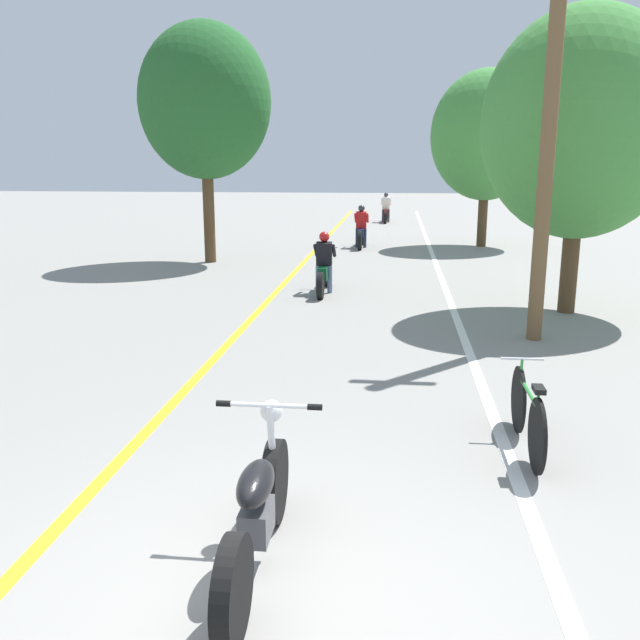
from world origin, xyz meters
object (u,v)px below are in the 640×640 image
object	(u,v)px
roadside_tree_right_far	(487,136)
motorcycle_foreground	(257,512)
roadside_tree_right_near	(581,125)
roadside_tree_left	(205,102)
utility_pole	(549,129)
motorcycle_rider_mid	(361,232)
motorcycle_rider_far	(386,211)
motorcycle_rider_lead	(324,270)
bicycle_parked	(527,414)

from	to	relation	value
roadside_tree_right_far	motorcycle_foreground	world-z (taller)	roadside_tree_right_far
roadside_tree_right_near	roadside_tree_left	size ratio (longest dim) A/B	0.85
utility_pole	motorcycle_rider_mid	world-z (taller)	utility_pole
roadside_tree_left	motorcycle_rider_far	distance (m)	15.14
motorcycle_rider_mid	motorcycle_rider_far	size ratio (longest dim) A/B	1.03
motorcycle_rider_lead	motorcycle_rider_mid	bearing A→B (deg)	87.28
bicycle_parked	roadside_tree_right_near	bearing A→B (deg)	73.69
roadside_tree_left	roadside_tree_right_far	bearing A→B (deg)	29.57
utility_pole	motorcycle_foreground	distance (m)	8.05
motorcycle_foreground	bicycle_parked	xyz separation A→B (m)	(2.27, 2.30, -0.06)
motorcycle_foreground	motorcycle_rider_lead	xyz separation A→B (m)	(-0.63, 10.47, 0.07)
bicycle_parked	motorcycle_foreground	bearing A→B (deg)	-134.61
roadside_tree_left	motorcycle_rider_lead	size ratio (longest dim) A/B	3.16
roadside_tree_right_near	motorcycle_foreground	world-z (taller)	roadside_tree_right_near
roadside_tree_right_far	bicycle_parked	world-z (taller)	roadside_tree_right_far
roadside_tree_right_near	bicycle_parked	size ratio (longest dim) A/B	3.24
motorcycle_rider_mid	motorcycle_rider_far	xyz separation A→B (m)	(0.67, 9.90, -0.01)
roadside_tree_left	motorcycle_rider_mid	size ratio (longest dim) A/B	3.08
motorcycle_foreground	motorcycle_rider_lead	distance (m)	10.49
roadside_tree_right_near	roadside_tree_right_far	xyz separation A→B (m)	(-0.38, 10.45, 0.19)
roadside_tree_right_near	roadside_tree_left	distance (m)	10.42
roadside_tree_left	motorcycle_foreground	distance (m)	15.91
motorcycle_rider_mid	roadside_tree_left	bearing A→B (deg)	-136.73
motorcycle_rider_lead	motorcycle_rider_far	distance (m)	18.13
motorcycle_rider_mid	bicycle_parked	distance (m)	16.56
motorcycle_rider_mid	roadside_tree_right_far	bearing A→B (deg)	10.59
roadside_tree_right_near	bicycle_parked	bearing A→B (deg)	-106.31
roadside_tree_left	motorcycle_rider_far	bearing A→B (deg)	70.77
motorcycle_rider_far	roadside_tree_left	bearing A→B (deg)	-109.23
bicycle_parked	motorcycle_rider_mid	bearing A→B (deg)	98.72
utility_pole	roadside_tree_right_far	distance (m)	12.65
utility_pole	roadside_tree_left	world-z (taller)	roadside_tree_left
roadside_tree_right_far	bicycle_parked	bearing A→B (deg)	-95.24
roadside_tree_right_near	motorcycle_foreground	size ratio (longest dim) A/B	2.65
motorcycle_rider_lead	motorcycle_rider_far	world-z (taller)	motorcycle_rider_far
roadside_tree_right_near	motorcycle_foreground	xyz separation A→B (m)	(-4.22, -8.99, -3.05)
roadside_tree_right_far	motorcycle_rider_far	bearing A→B (deg)	110.52
roadside_tree_right_far	motorcycle_rider_mid	xyz separation A→B (m)	(-4.08, -0.76, -3.14)
roadside_tree_right_near	motorcycle_rider_mid	distance (m)	11.07
roadside_tree_right_near	roadside_tree_right_far	world-z (taller)	roadside_tree_right_far
motorcycle_rider_lead	motorcycle_rider_mid	distance (m)	8.21
roadside_tree_left	motorcycle_rider_far	xyz separation A→B (m)	(4.82, 13.81, -3.91)
utility_pole	motorcycle_rider_lead	size ratio (longest dim) A/B	3.11
roadside_tree_right_near	motorcycle_rider_mid	size ratio (longest dim) A/B	2.62
roadside_tree_right_far	roadside_tree_right_near	bearing A→B (deg)	-87.90
roadside_tree_right_far	bicycle_parked	size ratio (longest dim) A/B	3.38
motorcycle_rider_far	bicycle_parked	bearing A→B (deg)	-85.98
bicycle_parked	utility_pole	bearing A→B (deg)	78.25
motorcycle_rider_far	motorcycle_foreground	bearing A→B (deg)	-90.85
motorcycle_rider_far	utility_pole	bearing A→B (deg)	-82.71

